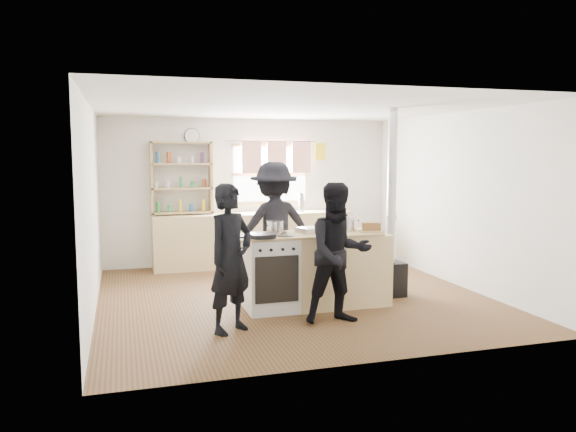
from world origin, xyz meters
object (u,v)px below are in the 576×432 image
object	(u,v)px
stockpot_stove	(275,227)
thermos	(301,203)
roast_tray	(313,229)
person_near_right	(339,253)
skillet_greens	(262,235)
stockpot_counter	(347,223)
cooking_island	(316,270)
person_near_left	(231,258)
flue_heater	(391,247)
person_far	(274,227)
bread_board	(371,228)

from	to	relation	value
stockpot_stove	thermos	bearing A→B (deg)	65.66
roast_tray	person_near_right	size ratio (longest dim) A/B	0.27
thermos	skillet_greens	distance (m)	3.30
thermos	stockpot_counter	bearing A→B (deg)	-95.29
cooking_island	stockpot_counter	xyz separation A→B (m)	(0.45, 0.12, 0.56)
stockpot_counter	person_near_left	size ratio (longest dim) A/B	0.17
stockpot_counter	flue_heater	world-z (taller)	flue_heater
stockpot_stove	cooking_island	bearing A→B (deg)	-15.60
stockpot_stove	person_far	xyz separation A→B (m)	(0.19, 0.76, -0.11)
thermos	bread_board	distance (m)	2.89
person_far	skillet_greens	bearing A→B (deg)	64.72
flue_heater	person_near_right	distance (m)	1.47
stockpot_counter	person_near_right	distance (m)	0.96
skillet_greens	roast_tray	bearing A→B (deg)	20.72
roast_tray	bread_board	size ratio (longest dim) A/B	1.32
stockpot_stove	person_far	distance (m)	0.79
person_near_right	stockpot_counter	bearing A→B (deg)	62.18
cooking_island	person_near_right	size ratio (longest dim) A/B	1.24
skillet_greens	stockpot_stove	size ratio (longest dim) A/B	2.02
skillet_greens	stockpot_stove	distance (m)	0.42
person_near_right	person_far	world-z (taller)	person_far
cooking_island	stockpot_stove	world-z (taller)	stockpot_stove
skillet_greens	stockpot_stove	world-z (taller)	stockpot_stove
thermos	person_near_right	distance (m)	3.55
stockpot_stove	bread_board	world-z (taller)	stockpot_stove
thermos	cooking_island	size ratio (longest dim) A/B	0.16
stockpot_counter	skillet_greens	bearing A→B (deg)	-165.11
bread_board	stockpot_stove	bearing A→B (deg)	167.52
stockpot_counter	person_far	size ratio (longest dim) A/B	0.16
person_near_left	person_near_right	size ratio (longest dim) A/B	1.00
roast_tray	flue_heater	bearing A→B (deg)	7.97
stockpot_stove	stockpot_counter	distance (m)	0.95
cooking_island	person_near_left	distance (m)	1.42
thermos	flue_heater	xyz separation A→B (m)	(0.44, -2.53, -0.39)
roast_tray	skillet_greens	bearing A→B (deg)	-159.28
bread_board	person_near_left	xyz separation A→B (m)	(-1.89, -0.56, -0.18)
roast_tray	person_near_left	bearing A→B (deg)	-147.35
person_near_left	person_far	bearing A→B (deg)	26.20
cooking_island	thermos	bearing A→B (deg)	75.93
stockpot_stove	person_near_right	bearing A→B (deg)	-58.79
stockpot_counter	bread_board	xyz separation A→B (m)	(0.23, -0.24, -0.04)
flue_heater	cooking_island	bearing A→B (deg)	-168.09
skillet_greens	stockpot_counter	world-z (taller)	stockpot_counter
roast_tray	person_near_left	distance (m)	1.41
stockpot_stove	skillet_greens	bearing A→B (deg)	-126.61
thermos	person_far	distance (m)	2.13
skillet_greens	stockpot_counter	distance (m)	1.24
stockpot_stove	flue_heater	bearing A→B (deg)	3.56
thermos	skillet_greens	xyz separation A→B (m)	(-1.44, -2.96, -0.10)
thermos	skillet_greens	world-z (taller)	thermos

